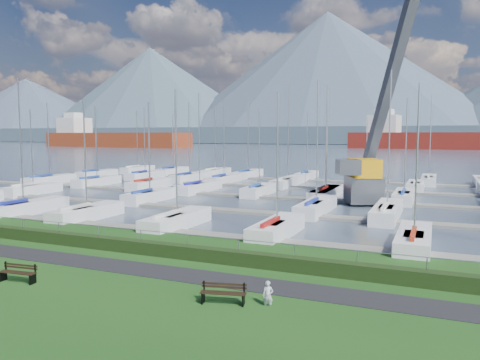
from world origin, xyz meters
The scene contains 14 objects.
path centered at (0.00, -3.00, 0.01)m, with size 160.00×2.00×0.04m, color black.
water centered at (0.00, 260.00, -0.40)m, with size 800.00×540.00×0.20m, color #424E60.
hedge centered at (0.00, -0.40, 0.35)m, with size 80.00×0.70×0.70m, color black.
fence centered at (0.00, 0.00, 1.20)m, with size 0.04×0.04×80.00m, color gray.
foothill centered at (0.00, 330.00, 6.00)m, with size 900.00×80.00×12.00m, color #435462.
mountains centered at (7.35, 404.62, 46.68)m, with size 1190.00×360.00×115.00m.
docks centered at (0.00, 26.00, -0.22)m, with size 90.00×41.60×0.25m.
bench_left centered at (-2.80, -6.79, 0.42)m, with size 1.83×0.61×0.85m.
bench_right centered at (6.77, -5.67, 0.42)m, with size 1.85×0.82×0.85m.
person centered at (8.44, -5.21, 0.56)m, with size 0.41×0.27×1.13m, color #BBBCC3.
crane centered at (8.15, 26.15, 5.33)m, with size 7.86×12.86×22.35m.
cargo_ship_west centered at (-152.84, 188.61, 3.65)m, with size 90.37×26.08×21.50m.
cargo_ship_mid centered at (20.97, 216.34, 3.51)m, with size 104.90×29.89×21.50m.
sailboat_fleet centered at (-1.77, 28.91, 5.33)m, with size 74.15×49.72×13.60m.
Camera 1 is at (14.24, -21.67, 6.57)m, focal length 35.00 mm.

